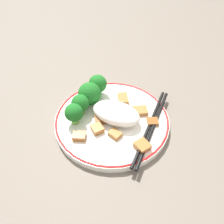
# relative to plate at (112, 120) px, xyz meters

# --- Properties ---
(ground_plane) EXTENTS (3.00, 3.00, 0.00)m
(ground_plane) POSITION_rel_plate_xyz_m (0.00, 0.00, -0.01)
(ground_plane) COLOR #665B51
(plate) EXTENTS (0.27, 0.27, 0.02)m
(plate) POSITION_rel_plate_xyz_m (0.00, 0.00, 0.00)
(plate) COLOR white
(plate) RESTS_ON ground_plane
(rice_mound) EXTENTS (0.11, 0.07, 0.04)m
(rice_mound) POSITION_rel_plate_xyz_m (0.01, 0.00, 0.03)
(rice_mound) COLOR white
(rice_mound) RESTS_ON plate
(broccoli_back_left) EXTENTS (0.05, 0.05, 0.06)m
(broccoli_back_left) POSITION_rel_plate_xyz_m (-0.07, 0.06, 0.04)
(broccoli_back_left) COLOR #72AD4C
(broccoli_back_left) RESTS_ON plate
(broccoli_back_center) EXTENTS (0.06, 0.06, 0.06)m
(broccoli_back_center) POSITION_rel_plate_xyz_m (-0.07, 0.02, 0.04)
(broccoli_back_center) COLOR #72AD4C
(broccoli_back_center) RESTS_ON plate
(broccoli_back_right) EXTENTS (0.04, 0.04, 0.05)m
(broccoli_back_right) POSITION_rel_plate_xyz_m (-0.07, -0.02, 0.04)
(broccoli_back_right) COLOR #72AD4C
(broccoli_back_right) RESTS_ON plate
(broccoli_mid_left) EXTENTS (0.04, 0.04, 0.05)m
(broccoli_mid_left) POSITION_rel_plate_xyz_m (-0.07, -0.05, 0.04)
(broccoli_mid_left) COLOR #72AD4C
(broccoli_mid_left) RESTS_ON plate
(meat_near_front) EXTENTS (0.04, 0.04, 0.01)m
(meat_near_front) POSITION_rel_plate_xyz_m (-0.02, -0.02, 0.01)
(meat_near_front) COLOR brown
(meat_near_front) RESTS_ON plate
(meat_near_left) EXTENTS (0.03, 0.03, 0.01)m
(meat_near_left) POSITION_rel_plate_xyz_m (0.09, 0.02, 0.01)
(meat_near_left) COLOR brown
(meat_near_left) RESTS_ON plate
(meat_near_right) EXTENTS (0.03, 0.03, 0.01)m
(meat_near_right) POSITION_rel_plate_xyz_m (-0.04, -0.08, 0.01)
(meat_near_right) COLOR brown
(meat_near_right) RESTS_ON plate
(meat_near_back) EXTENTS (0.03, 0.03, 0.01)m
(meat_near_back) POSITION_rel_plate_xyz_m (0.03, -0.04, 0.01)
(meat_near_back) COLOR #995B28
(meat_near_back) RESTS_ON plate
(meat_on_rice_edge) EXTENTS (0.04, 0.04, 0.01)m
(meat_on_rice_edge) POSITION_rel_plate_xyz_m (-0.00, 0.06, 0.01)
(meat_on_rice_edge) COLOR #9E6633
(meat_on_rice_edge) RESTS_ON plate
(meat_mid_left) EXTENTS (0.05, 0.04, 0.01)m
(meat_mid_left) POSITION_rel_plate_xyz_m (0.05, 0.04, 0.01)
(meat_mid_left) COLOR #9E6633
(meat_mid_left) RESTS_ON plate
(meat_mid_right) EXTENTS (0.04, 0.03, 0.01)m
(meat_mid_right) POSITION_rel_plate_xyz_m (-0.01, -0.05, 0.01)
(meat_mid_right) COLOR #995B28
(meat_mid_right) RESTS_ON plate
(meat_far_scatter) EXTENTS (0.04, 0.04, 0.01)m
(meat_far_scatter) POSITION_rel_plate_xyz_m (0.09, -0.05, 0.01)
(meat_far_scatter) COLOR #995B28
(meat_far_scatter) RESTS_ON plate
(chopsticks) EXTENTS (0.02, 0.24, 0.01)m
(chopsticks) POSITION_rel_plate_xyz_m (0.09, 0.01, 0.01)
(chopsticks) COLOR black
(chopsticks) RESTS_ON plate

